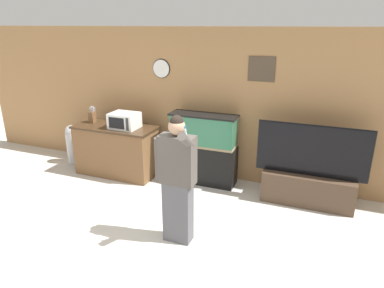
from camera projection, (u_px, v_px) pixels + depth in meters
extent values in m
plane|color=beige|center=(126.00, 268.00, 3.90)|extent=(18.00, 18.00, 0.00)
cube|color=#A87A4C|center=(208.00, 105.00, 5.94)|extent=(10.00, 0.06, 2.60)
cube|color=#4C3D2D|center=(262.00, 69.00, 5.38)|extent=(0.43, 0.02, 0.39)
cylinder|color=white|center=(161.00, 69.00, 6.01)|extent=(0.31, 0.03, 0.31)
cylinder|color=black|center=(161.00, 69.00, 6.01)|extent=(0.33, 0.01, 0.33)
cube|color=brown|center=(117.00, 151.00, 6.25)|extent=(1.44, 0.62, 0.88)
cube|color=#3D2A19|center=(115.00, 127.00, 6.10)|extent=(1.48, 0.66, 0.03)
cube|color=white|center=(125.00, 121.00, 5.95)|extent=(0.48, 0.38, 0.27)
cube|color=black|center=(116.00, 123.00, 5.79)|extent=(0.30, 0.01, 0.19)
cube|color=#2D2D33|center=(127.00, 124.00, 5.72)|extent=(0.05, 0.01, 0.22)
cube|color=brown|center=(92.00, 117.00, 6.29)|extent=(0.10, 0.11, 0.21)
cylinder|color=#B7B7BC|center=(90.00, 109.00, 6.26)|extent=(0.02, 0.02, 0.08)
cylinder|color=#B7B7BC|center=(91.00, 109.00, 6.25)|extent=(0.02, 0.02, 0.09)
cylinder|color=#B7B7BC|center=(92.00, 110.00, 6.25)|extent=(0.02, 0.02, 0.07)
cylinder|color=#B7B7BC|center=(93.00, 109.00, 6.23)|extent=(0.02, 0.02, 0.11)
cylinder|color=#B7B7BC|center=(91.00, 109.00, 6.30)|extent=(0.02, 0.02, 0.08)
cylinder|color=#B7B7BC|center=(93.00, 109.00, 6.29)|extent=(0.02, 0.02, 0.08)
cylinder|color=#B7B7BC|center=(94.00, 109.00, 6.29)|extent=(0.02, 0.02, 0.08)
cylinder|color=#B7B7BC|center=(95.00, 109.00, 6.28)|extent=(0.02, 0.02, 0.07)
cube|color=black|center=(203.00, 164.00, 5.95)|extent=(1.14, 0.38, 0.67)
cube|color=#937F5B|center=(203.00, 144.00, 5.83)|extent=(1.11, 0.37, 0.04)
cube|color=#2D6B4C|center=(203.00, 130.00, 5.74)|extent=(1.10, 0.37, 0.53)
cube|color=black|center=(203.00, 115.00, 5.66)|extent=(1.14, 0.38, 0.03)
cube|color=#4C3828|center=(307.00, 189.00, 5.24)|extent=(1.35, 0.40, 0.48)
cube|color=black|center=(312.00, 151.00, 5.04)|extent=(1.59, 0.05, 0.76)
cube|color=black|center=(312.00, 151.00, 5.06)|extent=(1.62, 0.01, 0.79)
cube|color=#515156|center=(178.00, 212.00, 4.30)|extent=(0.35, 0.20, 0.80)
cube|color=#4C4742|center=(177.00, 160.00, 4.07)|extent=(0.44, 0.21, 0.60)
sphere|color=tan|center=(177.00, 127.00, 3.93)|extent=(0.20, 0.20, 0.20)
sphere|color=black|center=(177.00, 122.00, 3.91)|extent=(0.17, 0.17, 0.17)
cylinder|color=#4C4742|center=(159.00, 160.00, 4.17)|extent=(0.11, 0.11, 0.57)
cylinder|color=#4C4742|center=(186.00, 141.00, 3.79)|extent=(0.10, 0.32, 0.26)
cylinder|color=white|center=(186.00, 133.00, 3.74)|extent=(0.02, 0.06, 0.11)
cylinder|color=#2856B2|center=(185.00, 128.00, 3.71)|extent=(0.02, 0.03, 0.05)
cylinder|color=#B7B7BC|center=(73.00, 148.00, 6.78)|extent=(0.26, 0.26, 0.62)
sphere|color=#ADADB2|center=(71.00, 131.00, 6.66)|extent=(0.24, 0.24, 0.24)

